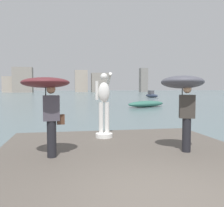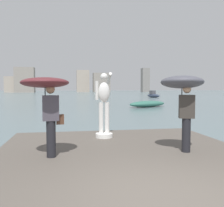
{
  "view_description": "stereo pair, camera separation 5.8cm",
  "coord_description": "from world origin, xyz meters",
  "px_view_note": "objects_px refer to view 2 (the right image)",
  "views": [
    {
      "loc": [
        -1.45,
        -3.57,
        2.05
      ],
      "look_at": [
        0.0,
        4.51,
        1.55
      ],
      "focal_mm": 40.38,
      "sensor_mm": 36.0,
      "label": 1
    },
    {
      "loc": [
        -1.39,
        -3.58,
        2.05
      ],
      "look_at": [
        0.0,
        4.51,
        1.55
      ],
      "focal_mm": 40.38,
      "sensor_mm": 36.0,
      "label": 2
    }
  ],
  "objects_px": {
    "onlooker_right": "(183,90)",
    "boat_near": "(153,95)",
    "statue_white_figure": "(104,108)",
    "onlooker_left": "(47,92)",
    "boat_far": "(148,104)"
  },
  "relations": [
    {
      "from": "boat_near",
      "to": "boat_far",
      "type": "relative_size",
      "value": 0.96
    },
    {
      "from": "onlooker_left",
      "to": "boat_near",
      "type": "relative_size",
      "value": 0.39
    },
    {
      "from": "statue_white_figure",
      "to": "onlooker_right",
      "type": "relative_size",
      "value": 1.09
    },
    {
      "from": "onlooker_left",
      "to": "boat_far",
      "type": "xyz_separation_m",
      "value": [
        9.03,
        20.3,
        -1.61
      ]
    },
    {
      "from": "boat_near",
      "to": "statue_white_figure",
      "type": "bearing_deg",
      "value": -110.98
    },
    {
      "from": "boat_near",
      "to": "onlooker_left",
      "type": "bearing_deg",
      "value": -111.85
    },
    {
      "from": "onlooker_left",
      "to": "onlooker_right",
      "type": "xyz_separation_m",
      "value": [
        3.42,
        -0.04,
        0.06
      ]
    },
    {
      "from": "statue_white_figure",
      "to": "onlooker_left",
      "type": "height_order",
      "value": "statue_white_figure"
    },
    {
      "from": "onlooker_left",
      "to": "boat_near",
      "type": "height_order",
      "value": "onlooker_left"
    },
    {
      "from": "onlooker_left",
      "to": "boat_far",
      "type": "distance_m",
      "value": 22.28
    },
    {
      "from": "boat_far",
      "to": "onlooker_right",
      "type": "bearing_deg",
      "value": -105.4
    },
    {
      "from": "onlooker_right",
      "to": "boat_near",
      "type": "height_order",
      "value": "onlooker_right"
    },
    {
      "from": "onlooker_right",
      "to": "boat_far",
      "type": "relative_size",
      "value": 0.39
    },
    {
      "from": "onlooker_right",
      "to": "boat_near",
      "type": "relative_size",
      "value": 0.41
    },
    {
      "from": "onlooker_left",
      "to": "onlooker_right",
      "type": "relative_size",
      "value": 0.96
    }
  ]
}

